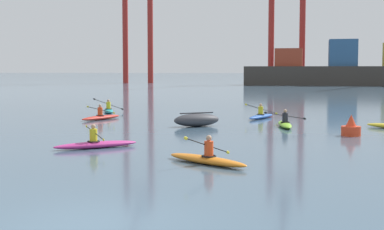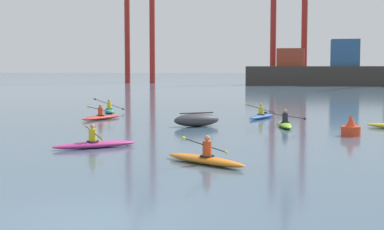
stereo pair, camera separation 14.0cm
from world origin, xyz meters
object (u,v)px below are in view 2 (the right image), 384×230
kayak_orange (205,159)px  kayak_red (101,117)px  container_barge (346,70)px  kayak_blue (262,116)px  kayak_teal (109,110)px  gantry_crane_west_mid (289,2)px  kayak_lime (285,124)px  channel_buoy (351,128)px  capsized_dinghy (197,120)px  kayak_magenta (95,144)px

kayak_orange → kayak_red: (-9.20, 14.51, 0.00)m
kayak_orange → container_barge: bearing=83.9°
kayak_blue → kayak_teal: bearing=166.9°
container_barge → gantry_crane_west_mid: (-10.92, 6.95, 13.71)m
kayak_teal → kayak_red: bearing=-74.4°
kayak_lime → kayak_blue: bearing=108.9°
kayak_orange → kayak_red: bearing=122.4°
channel_buoy → kayak_red: bearing=159.0°
kayak_red → kayak_lime: bearing=-10.6°
capsized_dinghy → kayak_red: kayak_red is taller
channel_buoy → kayak_magenta: size_ratio=0.33×
kayak_magenta → kayak_lime: bearing=54.3°
capsized_dinghy → kayak_orange: bearing=-77.2°
capsized_dinghy → kayak_blue: bearing=61.4°
kayak_teal → container_barge: bearing=74.1°
container_barge → capsized_dinghy: bearing=-98.8°
kayak_magenta → kayak_teal: 18.05m
gantry_crane_west_mid → kayak_orange: (1.24, -98.07, -16.36)m
kayak_teal → kayak_red: kayak_teal is taller
kayak_teal → kayak_magenta: bearing=-71.4°
kayak_orange → kayak_magenta: kayak_orange is taller
channel_buoy → kayak_red: channel_buoy is taller
kayak_magenta → kayak_red: 12.52m
kayak_red → gantry_crane_west_mid: bearing=84.6°
kayak_blue → kayak_teal: kayak_teal is taller
capsized_dinghy → kayak_red: bearing=156.9°
container_barge → channel_buoy: bearing=-93.1°
container_barge → kayak_orange: (-9.68, -91.12, -2.65)m
gantry_crane_west_mid → kayak_blue: 82.45m
channel_buoy → kayak_blue: channel_buoy is taller
kayak_teal → kayak_lime: bearing=-30.4°
container_barge → kayak_blue: (-9.33, -73.85, -2.65)m
kayak_teal → kayak_orange: bearing=-61.7°
container_barge → gantry_crane_west_mid: bearing=147.5°
kayak_magenta → kayak_teal: (-5.75, 17.11, 0.00)m
kayak_lime → kayak_red: 11.42m
channel_buoy → kayak_teal: 19.25m
gantry_crane_west_mid → kayak_lime: 87.28m
kayak_lime → kayak_magenta: (-6.96, -9.66, -0.00)m
kayak_blue → kayak_red: bearing=-163.9°
kayak_teal → kayak_red: size_ratio=0.99×
capsized_dinghy → kayak_teal: size_ratio=0.82×
channel_buoy → kayak_blue: 9.61m
kayak_blue → kayak_magenta: (-5.29, -14.53, -0.00)m
kayak_blue → kayak_red: size_ratio=1.00×
gantry_crane_west_mid → kayak_lime: size_ratio=9.55×
capsized_dinghy → kayak_magenta: (-2.27, -8.98, -0.18)m
kayak_magenta → kayak_teal: kayak_teal is taller
container_barge → kayak_orange: bearing=-96.1°
capsized_dinghy → kayak_red: (-6.53, 2.79, -0.18)m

